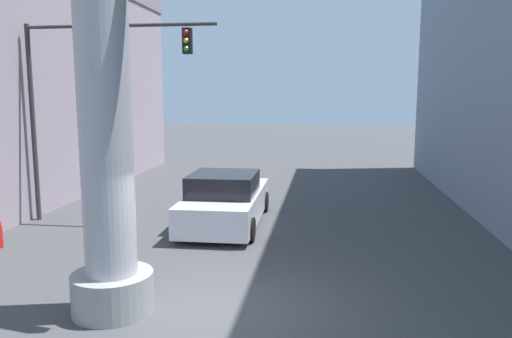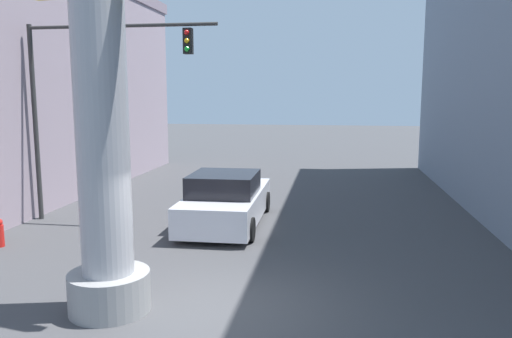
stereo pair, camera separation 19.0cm
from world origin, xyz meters
TOP-DOWN VIEW (x-y plane):
  - ground_plane at (0.00, 10.00)m, footprint 88.27×88.27m
  - neon_sign_pole at (-1.82, -0.26)m, footprint 3.24×1.41m
  - street_lamp at (6.42, 8.04)m, footprint 2.44×0.28m
  - traffic_light_mast at (-5.01, 5.59)m, footprint 5.66×0.32m
  - car_lead at (-1.05, 5.82)m, footprint 2.16×4.91m

SIDE VIEW (x-z plane):
  - ground_plane at x=0.00m, z-range 0.00..0.00m
  - car_lead at x=-1.05m, z-range -0.08..1.48m
  - traffic_light_mast at x=-5.01m, z-range 1.24..7.01m
  - street_lamp at x=6.42m, z-range 0.75..8.01m
  - neon_sign_pole at x=-1.82m, z-range -0.63..10.40m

